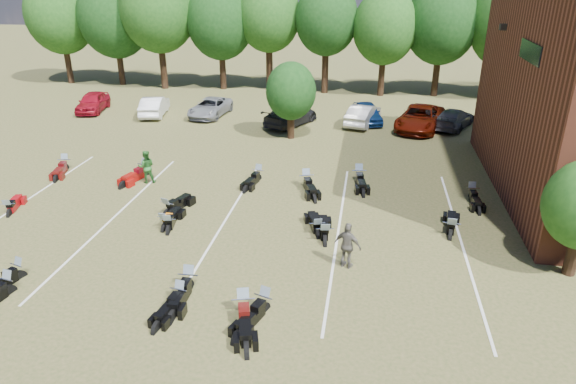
% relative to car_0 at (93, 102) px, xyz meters
% --- Properties ---
extents(ground, '(160.00, 160.00, 0.00)m').
position_rel_car_0_xyz_m(ground, '(18.20, -19.85, -0.74)').
color(ground, brown).
rests_on(ground, ground).
extents(car_0, '(2.52, 4.58, 1.48)m').
position_rel_car_0_xyz_m(car_0, '(0.00, 0.00, 0.00)').
color(car_0, maroon).
rests_on(car_0, ground).
extents(car_1, '(2.33, 4.58, 1.44)m').
position_rel_car_0_xyz_m(car_1, '(5.18, -0.36, -0.02)').
color(car_1, silver).
rests_on(car_1, ground).
extents(car_2, '(2.60, 4.90, 1.31)m').
position_rel_car_0_xyz_m(car_2, '(9.38, 0.11, -0.08)').
color(car_2, gray).
rests_on(car_2, ground).
extents(car_3, '(3.82, 5.24, 1.41)m').
position_rel_car_0_xyz_m(car_3, '(15.71, -1.33, -0.03)').
color(car_3, black).
rests_on(car_3, ground).
extents(car_4, '(2.62, 4.37, 1.39)m').
position_rel_car_0_xyz_m(car_4, '(21.03, 0.31, -0.04)').
color(car_4, navy).
rests_on(car_4, ground).
extents(car_5, '(2.60, 4.63, 1.44)m').
position_rel_car_0_xyz_m(car_5, '(20.77, -0.41, -0.02)').
color(car_5, '#B6B5B1').
rests_on(car_5, ground).
extents(car_6, '(4.09, 6.19, 1.58)m').
position_rel_car_0_xyz_m(car_6, '(24.65, -0.91, 0.05)').
color(car_6, '#591105').
rests_on(car_6, ground).
extents(car_7, '(3.63, 4.95, 1.33)m').
position_rel_car_0_xyz_m(car_7, '(27.00, -0.21, -0.07)').
color(car_7, '#323136').
rests_on(car_7, ground).
extents(person_green, '(1.01, 0.90, 1.73)m').
position_rel_car_0_xyz_m(person_green, '(10.04, -13.04, 0.13)').
color(person_green, '#245D23').
rests_on(person_green, ground).
extents(person_grey, '(1.15, 0.81, 1.80)m').
position_rel_car_0_xyz_m(person_grey, '(20.70, -19.68, 0.16)').
color(person_grey, '#57534B').
rests_on(person_grey, ground).
extents(motorcycle_0, '(1.06, 2.27, 1.22)m').
position_rel_car_0_xyz_m(motorcycle_0, '(9.41, -23.26, -0.74)').
color(motorcycle_0, black).
rests_on(motorcycle_0, ground).
extents(motorcycle_1, '(1.19, 2.12, 1.13)m').
position_rel_car_0_xyz_m(motorcycle_1, '(9.16, -22.33, -0.74)').
color(motorcycle_1, black).
rests_on(motorcycle_1, ground).
extents(motorcycle_2, '(0.93, 2.10, 1.13)m').
position_rel_car_0_xyz_m(motorcycle_2, '(15.36, -22.83, -0.74)').
color(motorcycle_2, black).
rests_on(motorcycle_2, ground).
extents(motorcycle_3, '(0.76, 2.31, 1.29)m').
position_rel_car_0_xyz_m(motorcycle_3, '(15.42, -22.06, -0.74)').
color(motorcycle_3, black).
rests_on(motorcycle_3, ground).
extents(motorcycle_4, '(1.36, 2.29, 1.22)m').
position_rel_car_0_xyz_m(motorcycle_4, '(18.21, -22.84, -0.74)').
color(motorcycle_4, black).
rests_on(motorcycle_4, ground).
extents(motorcycle_5, '(1.40, 2.52, 1.34)m').
position_rel_car_0_xyz_m(motorcycle_5, '(17.63, -23.16, -0.74)').
color(motorcycle_5, black).
rests_on(motorcycle_5, ground).
extents(motorcycle_7, '(1.19, 2.11, 1.12)m').
position_rel_car_0_xyz_m(motorcycle_7, '(5.47, -17.71, -0.74)').
color(motorcycle_7, maroon).
rests_on(motorcycle_7, ground).
extents(motorcycle_8, '(0.84, 2.12, 1.16)m').
position_rel_car_0_xyz_m(motorcycle_8, '(12.90, -17.92, -0.74)').
color(motorcycle_8, black).
rests_on(motorcycle_8, ground).
extents(motorcycle_9, '(1.05, 2.26, 1.21)m').
position_rel_car_0_xyz_m(motorcycle_9, '(13.14, -18.12, -0.74)').
color(motorcycle_9, black).
rests_on(motorcycle_9, ground).
extents(motorcycle_10, '(1.38, 2.41, 1.28)m').
position_rel_car_0_xyz_m(motorcycle_10, '(12.54, -16.64, -0.74)').
color(motorcycle_10, black).
rests_on(motorcycle_10, ground).
extents(motorcycle_11, '(1.10, 2.44, 1.31)m').
position_rel_car_0_xyz_m(motorcycle_11, '(19.73, -18.02, -0.74)').
color(motorcycle_11, black).
rests_on(motorcycle_11, ground).
extents(motorcycle_12, '(1.27, 2.24, 1.19)m').
position_rel_car_0_xyz_m(motorcycle_12, '(19.35, -17.45, -0.74)').
color(motorcycle_12, black).
rests_on(motorcycle_12, ground).
extents(motorcycle_13, '(1.06, 2.41, 1.30)m').
position_rel_car_0_xyz_m(motorcycle_13, '(24.80, -16.68, -0.74)').
color(motorcycle_13, black).
rests_on(motorcycle_13, ground).
extents(motorcycle_14, '(1.24, 2.36, 1.26)m').
position_rel_car_0_xyz_m(motorcycle_14, '(4.84, -12.08, -0.74)').
color(motorcycle_14, '#510D0B').
rests_on(motorcycle_14, ground).
extents(motorcycle_15, '(1.33, 2.51, 1.33)m').
position_rel_car_0_xyz_m(motorcycle_15, '(9.51, -12.24, -0.74)').
color(motorcycle_15, maroon).
rests_on(motorcycle_15, ground).
extents(motorcycle_16, '(1.10, 2.26, 1.21)m').
position_rel_car_0_xyz_m(motorcycle_16, '(15.65, -11.88, -0.74)').
color(motorcycle_16, black).
rests_on(motorcycle_16, ground).
extents(motorcycle_18, '(1.13, 2.48, 1.33)m').
position_rel_car_0_xyz_m(motorcycle_18, '(20.85, -11.26, -0.74)').
color(motorcycle_18, black).
rests_on(motorcycle_18, ground).
extents(motorcycle_19, '(1.53, 2.52, 1.34)m').
position_rel_car_0_xyz_m(motorcycle_19, '(18.25, -12.38, -0.74)').
color(motorcycle_19, black).
rests_on(motorcycle_19, ground).
extents(motorcycle_20, '(0.80, 2.18, 1.20)m').
position_rel_car_0_xyz_m(motorcycle_20, '(26.27, -12.59, -0.74)').
color(motorcycle_20, black).
rests_on(motorcycle_20, ground).
extents(tree_line, '(56.00, 6.00, 9.79)m').
position_rel_car_0_xyz_m(tree_line, '(17.20, 9.15, 5.57)').
color(tree_line, black).
rests_on(tree_line, ground).
extents(young_tree_midfield, '(3.20, 3.20, 4.70)m').
position_rel_car_0_xyz_m(young_tree_midfield, '(16.20, -4.35, 2.35)').
color(young_tree_midfield, black).
rests_on(young_tree_midfield, ground).
extents(parking_lines, '(20.10, 14.00, 0.01)m').
position_rel_car_0_xyz_m(parking_lines, '(15.20, -16.85, -0.73)').
color(parking_lines, silver).
rests_on(parking_lines, ground).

